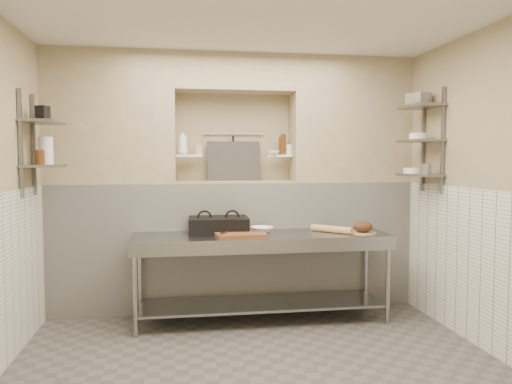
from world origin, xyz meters
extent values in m
cube|color=#57514D|center=(0.00, 0.00, -0.05)|extent=(4.00, 3.90, 0.10)
cube|color=silver|center=(0.00, 0.00, 2.85)|extent=(4.00, 3.90, 0.10)
cube|color=tan|center=(2.05, 0.00, 1.40)|extent=(0.10, 3.90, 2.80)
cube|color=tan|center=(0.00, 2.00, 1.40)|extent=(4.00, 0.10, 2.80)
cube|color=tan|center=(0.00, -2.00, 1.40)|extent=(4.00, 0.10, 2.80)
cube|color=white|center=(0.00, 1.75, 0.70)|extent=(4.00, 0.40, 1.40)
cube|color=tan|center=(0.00, 1.75, 1.41)|extent=(1.30, 0.40, 0.02)
cube|color=tan|center=(-1.33, 1.75, 2.10)|extent=(1.35, 0.40, 1.40)
cube|color=tan|center=(1.33, 1.75, 2.10)|extent=(1.35, 0.40, 1.40)
cube|color=tan|center=(0.00, 1.75, 2.60)|extent=(1.30, 0.40, 0.40)
cube|color=white|center=(1.99, 0.00, 0.70)|extent=(0.02, 3.90, 1.40)
cube|color=white|center=(-0.50, 1.75, 1.70)|extent=(0.28, 0.16, 0.02)
cube|color=white|center=(0.50, 1.75, 1.70)|extent=(0.28, 0.16, 0.02)
cylinder|color=gray|center=(0.00, 1.92, 1.95)|extent=(0.70, 0.02, 0.02)
cylinder|color=black|center=(0.00, 1.90, 1.78)|extent=(0.02, 0.02, 0.30)
cube|color=#383330|center=(0.00, 1.85, 1.64)|extent=(0.60, 0.08, 0.45)
cube|color=slate|center=(-1.98, 1.25, 1.80)|extent=(0.03, 0.03, 0.95)
cube|color=slate|center=(-1.98, 0.85, 1.80)|extent=(0.03, 0.03, 0.95)
cube|color=slate|center=(-1.84, 1.05, 1.60)|extent=(0.30, 0.50, 0.02)
cube|color=slate|center=(-1.84, 1.05, 2.00)|extent=(0.30, 0.50, 0.03)
cube|color=slate|center=(1.98, 1.25, 1.85)|extent=(0.03, 0.03, 1.05)
cube|color=slate|center=(1.98, 0.85, 1.85)|extent=(0.03, 0.03, 1.05)
cube|color=slate|center=(1.84, 1.05, 1.50)|extent=(0.30, 0.50, 0.02)
cube|color=slate|center=(1.84, 1.05, 1.85)|extent=(0.30, 0.50, 0.02)
cube|color=slate|center=(1.84, 1.05, 2.20)|extent=(0.30, 0.50, 0.03)
cube|color=gray|center=(0.21, 1.20, 0.88)|extent=(2.60, 0.70, 0.04)
cube|color=gray|center=(0.21, 1.20, 0.18)|extent=(2.45, 0.60, 0.03)
cube|color=gray|center=(0.21, 0.87, 0.82)|extent=(2.60, 0.02, 0.12)
cylinder|color=gray|center=(-1.03, 0.91, 0.43)|extent=(0.04, 0.04, 0.86)
cylinder|color=gray|center=(-1.03, 1.49, 0.43)|extent=(0.04, 0.04, 0.86)
cylinder|color=gray|center=(1.45, 0.91, 0.43)|extent=(0.04, 0.04, 0.86)
cylinder|color=gray|center=(1.45, 1.49, 0.43)|extent=(0.04, 0.04, 0.86)
cube|color=black|center=(-0.22, 1.33, 0.95)|extent=(0.62, 0.47, 0.11)
cube|color=black|center=(-0.22, 1.33, 1.04)|extent=(0.62, 0.47, 0.05)
cube|color=brown|center=(-0.03, 1.03, 0.92)|extent=(0.51, 0.38, 0.04)
cube|color=gray|center=(0.21, 1.13, 0.95)|extent=(0.23, 0.15, 0.01)
cylinder|color=gray|center=(-0.20, 1.00, 0.96)|extent=(0.12, 0.23, 0.02)
imported|color=white|center=(0.23, 1.32, 0.93)|extent=(0.29, 0.29, 0.06)
cylinder|color=tan|center=(0.95, 1.19, 0.94)|extent=(0.37, 0.39, 0.07)
cylinder|color=tan|center=(1.24, 1.07, 0.91)|extent=(0.26, 0.26, 0.01)
ellipsoid|color=#4C2D19|center=(1.24, 1.07, 0.97)|extent=(0.19, 0.19, 0.12)
imported|color=white|center=(-0.57, 1.70, 1.85)|extent=(0.11, 0.11, 0.27)
cube|color=tan|center=(-0.39, 1.80, 1.77)|extent=(0.07, 0.07, 0.11)
imported|color=white|center=(0.42, 1.69, 1.73)|extent=(0.18, 0.18, 0.04)
cylinder|color=#49240F|center=(0.53, 1.78, 1.81)|extent=(0.05, 0.05, 0.20)
cylinder|color=#49240F|center=(0.55, 1.76, 1.83)|extent=(0.06, 0.06, 0.23)
cylinder|color=white|center=(0.62, 1.78, 1.77)|extent=(0.07, 0.07, 0.12)
cylinder|color=white|center=(-1.84, 1.14, 1.74)|extent=(0.13, 0.13, 0.26)
cylinder|color=#49240F|center=(-1.84, 0.91, 1.68)|extent=(0.09, 0.09, 0.13)
cube|color=black|center=(-1.84, 1.06, 2.08)|extent=(0.13, 0.13, 0.14)
cylinder|color=white|center=(1.84, 1.20, 1.54)|extent=(0.20, 0.20, 0.06)
cylinder|color=gray|center=(1.84, 0.92, 1.56)|extent=(0.10, 0.10, 0.10)
cylinder|color=white|center=(1.84, 1.09, 1.90)|extent=(0.19, 0.19, 0.07)
cube|color=gray|center=(1.84, 1.11, 2.28)|extent=(0.23, 0.25, 0.13)
camera|label=1|loc=(-0.63, -3.77, 1.66)|focal=35.00mm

